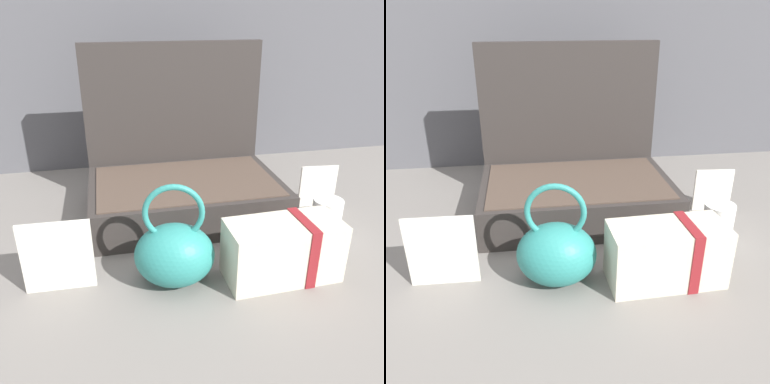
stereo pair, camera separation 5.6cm
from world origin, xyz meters
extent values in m
plane|color=slate|center=(0.00, 0.00, 0.00)|extent=(6.00, 6.00, 0.00)
cube|color=#332D2B|center=(0.04, 0.15, 0.05)|extent=(0.47, 0.30, 0.09)
cube|color=#4C3D33|center=(0.04, 0.15, 0.10)|extent=(0.43, 0.27, 0.00)
cube|color=#332D2B|center=(0.04, 0.31, 0.21)|extent=(0.47, 0.02, 0.41)
ellipsoid|color=teal|center=(-0.03, -0.11, 0.06)|extent=(0.17, 0.15, 0.12)
torus|color=teal|center=(-0.03, -0.11, 0.15)|extent=(0.11, 0.03, 0.11)
cube|color=beige|center=(0.18, -0.14, 0.06)|extent=(0.23, 0.11, 0.12)
cube|color=maroon|center=(0.21, -0.14, 0.06)|extent=(0.02, 0.10, 0.12)
cylinder|color=white|center=(0.35, 0.00, 0.04)|extent=(0.07, 0.07, 0.08)
torus|color=white|center=(0.31, 0.00, 0.04)|extent=(0.06, 0.01, 0.06)
cube|color=silver|center=(-0.25, -0.09, 0.07)|extent=(0.13, 0.01, 0.14)
cube|color=white|center=(0.40, 0.13, 0.06)|extent=(0.10, 0.02, 0.11)
camera|label=1|loc=(-0.14, -0.75, 0.49)|focal=37.72mm
camera|label=2|loc=(-0.08, -0.76, 0.49)|focal=37.72mm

